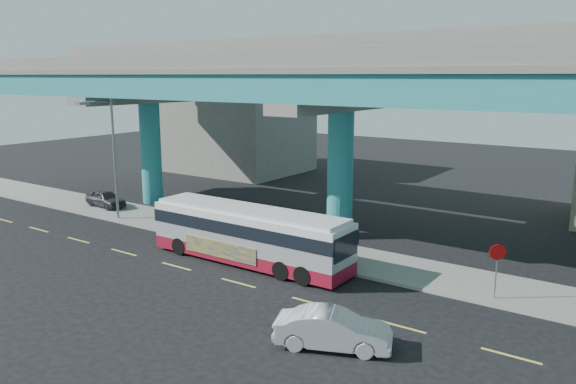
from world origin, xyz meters
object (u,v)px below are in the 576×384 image
Objects in this scene: stop_sign at (497,260)px; street_lamp at (106,142)px; parked_car at (106,198)px; sedan at (333,329)px; transit_bus at (249,233)px.

street_lamp is at bearing 167.58° from stop_sign.
stop_sign is at bearing -88.61° from parked_car.
street_lamp is at bearing 49.82° from sedan.
parked_car is at bearing 162.75° from stop_sign.
street_lamp is (-12.44, 1.22, 3.66)m from transit_bus.
street_lamp is at bearing 174.49° from transit_bus.
sedan is 22.03m from street_lamp.
sedan is (8.06, -5.43, -0.89)m from transit_bus.
sedan is at bearing -105.88° from parked_car.
transit_bus is 1.43× the size of street_lamp.
sedan is 0.55× the size of street_lamp.
street_lamp is (3.40, -2.21, 4.48)m from parked_car.
stop_sign is (27.43, -1.47, 1.11)m from parked_car.
transit_bus reaches higher than parked_car.
transit_bus is at bearing 33.81° from sedan.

